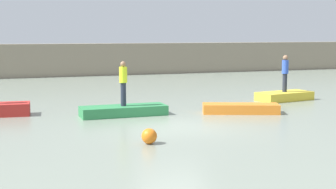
{
  "coord_description": "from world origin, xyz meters",
  "views": [
    {
      "loc": [
        -5.87,
        -16.02,
        3.32
      ],
      "look_at": [
        1.22,
        3.9,
        0.65
      ],
      "focal_mm": 51.91,
      "sensor_mm": 36.0,
      "label": 1
    }
  ],
  "objects_px": {
    "person_hiviz_shirt": "(123,81)",
    "rowboat_green": "(124,111)",
    "rowboat_orange": "(241,109)",
    "mooring_buoy": "(149,136)",
    "person_blue_shirt": "(285,71)",
    "rowboat_yellow": "(284,96)"
  },
  "relations": [
    {
      "from": "person_hiviz_shirt",
      "to": "rowboat_green",
      "type": "bearing_deg",
      "value": 0.0
    },
    {
      "from": "rowboat_orange",
      "to": "mooring_buoy",
      "type": "distance_m",
      "value": 6.72
    },
    {
      "from": "rowboat_green",
      "to": "person_blue_shirt",
      "type": "relative_size",
      "value": 1.9
    },
    {
      "from": "rowboat_green",
      "to": "person_blue_shirt",
      "type": "height_order",
      "value": "person_blue_shirt"
    },
    {
      "from": "rowboat_yellow",
      "to": "rowboat_orange",
      "type": "bearing_deg",
      "value": -153.88
    },
    {
      "from": "person_hiviz_shirt",
      "to": "rowboat_orange",
      "type": "bearing_deg",
      "value": -12.72
    },
    {
      "from": "rowboat_green",
      "to": "person_hiviz_shirt",
      "type": "bearing_deg",
      "value": 0.0
    },
    {
      "from": "person_blue_shirt",
      "to": "person_hiviz_shirt",
      "type": "xyz_separation_m",
      "value": [
        -8.69,
        -1.7,
        -0.05
      ]
    },
    {
      "from": "rowboat_yellow",
      "to": "person_hiviz_shirt",
      "type": "height_order",
      "value": "person_hiviz_shirt"
    },
    {
      "from": "person_hiviz_shirt",
      "to": "mooring_buoy",
      "type": "height_order",
      "value": "person_hiviz_shirt"
    },
    {
      "from": "rowboat_yellow",
      "to": "mooring_buoy",
      "type": "relative_size",
      "value": 5.95
    },
    {
      "from": "rowboat_orange",
      "to": "rowboat_yellow",
      "type": "height_order",
      "value": "rowboat_yellow"
    },
    {
      "from": "rowboat_green",
      "to": "rowboat_orange",
      "type": "relative_size",
      "value": 1.11
    },
    {
      "from": "person_blue_shirt",
      "to": "mooring_buoy",
      "type": "height_order",
      "value": "person_blue_shirt"
    },
    {
      "from": "rowboat_yellow",
      "to": "mooring_buoy",
      "type": "height_order",
      "value": "mooring_buoy"
    },
    {
      "from": "rowboat_orange",
      "to": "person_hiviz_shirt",
      "type": "xyz_separation_m",
      "value": [
        -4.76,
        1.08,
        1.21
      ]
    },
    {
      "from": "rowboat_orange",
      "to": "mooring_buoy",
      "type": "relative_size",
      "value": 6.62
    },
    {
      "from": "mooring_buoy",
      "to": "rowboat_yellow",
      "type": "bearing_deg",
      "value": 36.82
    },
    {
      "from": "mooring_buoy",
      "to": "rowboat_orange",
      "type": "bearing_deg",
      "value": 37.91
    },
    {
      "from": "rowboat_green",
      "to": "person_blue_shirt",
      "type": "xyz_separation_m",
      "value": [
        8.69,
        1.7,
        1.25
      ]
    },
    {
      "from": "rowboat_orange",
      "to": "rowboat_yellow",
      "type": "bearing_deg",
      "value": 56.13
    },
    {
      "from": "rowboat_orange",
      "to": "mooring_buoy",
      "type": "bearing_deg",
      "value": -121.26
    }
  ]
}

